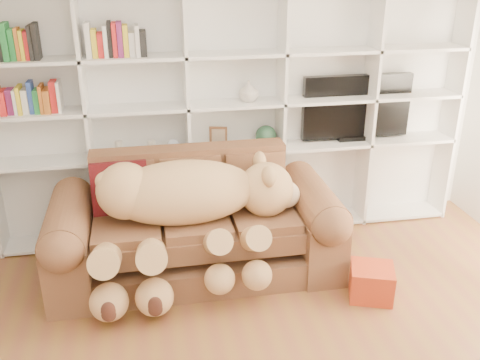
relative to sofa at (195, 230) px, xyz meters
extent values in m
cube|color=silver|center=(0.47, 0.86, 0.97)|extent=(5.00, 0.02, 2.70)
cube|color=white|center=(0.47, 0.83, 0.82)|extent=(4.40, 0.03, 2.40)
cube|color=white|center=(-0.85, 0.67, 0.82)|extent=(0.03, 0.35, 2.40)
cube|color=white|center=(0.03, 0.67, 0.82)|extent=(0.03, 0.35, 2.40)
cube|color=white|center=(0.91, 0.67, 0.82)|extent=(0.03, 0.35, 2.40)
cube|color=white|center=(1.79, 0.67, 0.82)|extent=(0.03, 0.35, 2.40)
cube|color=white|center=(2.67, 0.67, 0.82)|extent=(0.03, 0.35, 2.40)
cube|color=white|center=(0.47, 0.67, -0.35)|extent=(4.40, 0.35, 0.03)
cube|color=white|center=(0.47, 0.67, 0.47)|extent=(4.40, 0.35, 0.03)
cube|color=white|center=(0.47, 0.67, 0.92)|extent=(4.40, 0.35, 0.03)
cube|color=white|center=(0.47, 0.67, 1.37)|extent=(4.40, 0.35, 0.03)
cube|color=brown|center=(0.00, -0.04, -0.26)|extent=(2.30, 0.93, 0.24)
cube|color=brown|center=(0.00, -0.07, 0.10)|extent=(1.71, 0.77, 0.33)
cube|color=brown|center=(0.00, 0.37, 0.33)|extent=(1.71, 0.22, 0.60)
cube|color=brown|center=(-1.03, -0.04, -0.08)|extent=(0.35, 1.04, 0.60)
cube|color=brown|center=(1.03, -0.04, -0.08)|extent=(0.35, 1.04, 0.60)
cylinder|color=brown|center=(-1.03, -0.04, 0.22)|extent=(0.35, 0.98, 0.35)
cylinder|color=brown|center=(1.03, -0.04, 0.22)|extent=(0.35, 0.98, 0.35)
ellipsoid|color=tan|center=(-0.09, -0.10, 0.41)|extent=(1.21, 0.58, 0.52)
sphere|color=tan|center=(-0.55, -0.10, 0.46)|extent=(0.46, 0.46, 0.46)
sphere|color=tan|center=(0.59, -0.10, 0.38)|extent=(0.46, 0.46, 0.46)
sphere|color=beige|center=(0.77, -0.10, 0.32)|extent=(0.23, 0.23, 0.23)
sphere|color=#402017|center=(0.86, -0.10, 0.31)|extent=(0.07, 0.07, 0.07)
ellipsoid|color=tan|center=(0.57, -0.26, 0.57)|extent=(0.11, 0.18, 0.18)
ellipsoid|color=tan|center=(0.57, 0.06, 0.57)|extent=(0.11, 0.18, 0.18)
sphere|color=tan|center=(-0.70, -0.10, 0.56)|extent=(0.16, 0.16, 0.16)
cylinder|color=tan|center=(0.11, -0.46, 0.13)|extent=(0.20, 0.55, 0.41)
cylinder|color=tan|center=(0.41, -0.46, 0.13)|extent=(0.20, 0.55, 0.41)
cylinder|color=tan|center=(-0.72, -0.46, 0.09)|extent=(0.23, 0.64, 0.47)
cylinder|color=tan|center=(-0.39, -0.46, 0.09)|extent=(0.23, 0.64, 0.47)
sphere|color=tan|center=(0.11, -0.64, -0.10)|extent=(0.24, 0.24, 0.24)
sphere|color=tan|center=(0.41, -0.64, -0.10)|extent=(0.24, 0.24, 0.24)
sphere|color=tan|center=(-0.72, -0.64, -0.18)|extent=(0.29, 0.29, 0.29)
sphere|color=tan|center=(-0.39, -0.64, -0.18)|extent=(0.29, 0.29, 0.29)
cube|color=#4E0D17|center=(-0.61, 0.17, 0.37)|extent=(0.48, 0.28, 0.49)
cube|color=#AF3417|center=(1.34, -0.67, -0.25)|extent=(0.42, 0.41, 0.27)
cube|color=black|center=(1.68, 0.72, 0.81)|extent=(1.08, 0.08, 0.62)
cube|color=black|center=(1.68, 0.72, 0.50)|extent=(0.36, 0.18, 0.04)
cube|color=brown|center=(0.31, 0.67, 0.60)|extent=(0.17, 0.07, 0.21)
sphere|color=#2E5A3C|center=(0.77, 0.67, 0.58)|extent=(0.20, 0.20, 0.20)
cylinder|color=beige|center=(-0.61, 0.67, 0.55)|extent=(0.08, 0.08, 0.14)
cylinder|color=beige|center=(-0.31, 0.67, 0.55)|extent=(0.08, 0.08, 0.13)
sphere|color=silver|center=(-0.11, 0.67, 0.55)|extent=(0.12, 0.12, 0.12)
imported|color=beige|center=(0.60, 0.67, 1.03)|extent=(0.20, 0.20, 0.19)
camera|label=1|loc=(-0.37, -4.04, 2.22)|focal=40.00mm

